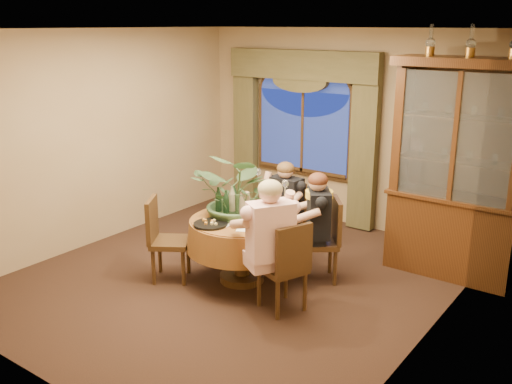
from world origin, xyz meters
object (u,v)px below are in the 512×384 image
Objects in this scene: chair_front_left at (170,240)px; wine_bottle_2 at (232,200)px; person_pink at (271,249)px; stoneware_vase at (245,204)px; chair_back_right at (318,240)px; wine_bottle_1 at (218,201)px; olive_bowl at (241,219)px; chair_back at (282,223)px; wine_bottle_0 at (226,204)px; oil_lamp_center at (471,41)px; person_back at (286,211)px; china_cabinet at (458,171)px; person_scarf at (318,228)px; centerpiece_plant at (240,161)px; oil_lamp_left at (431,40)px; wine_bottle_3 at (234,198)px; chair_right at (282,266)px; dining_table at (242,250)px.

wine_bottle_2 is at bearing 103.32° from chair_front_left.
person_pink reaches higher than stoneware_vase.
stoneware_vase reaches higher than chair_back_right.
olive_bowl is at bearing -4.20° from wine_bottle_1.
chair_back is 0.99m from wine_bottle_0.
oil_lamp_center is 1.28× the size of stoneware_vase.
person_back is 0.92m from olive_bowl.
china_cabinet is 1.99× the size of person_back.
wine_bottle_0 is at bearing 99.51° from person_pink.
person_scarf is (-0.01, 0.96, -0.06)m from person_pink.
person_scarf is (-1.16, -1.09, -0.61)m from china_cabinet.
centerpiece_plant is (-1.94, -1.52, -1.29)m from oil_lamp_center.
oil_lamp_left is 2.55m from chair_back_right.
wine_bottle_2 is (-0.21, -0.72, 0.44)m from chair_back.
person_scarf is (-0.73, -1.09, -2.03)m from oil_lamp_left.
chair_back_right is 2.91× the size of wine_bottle_3.
wine_bottle_1 is 1.00× the size of wine_bottle_3.
chair_back_right is (-0.05, 0.83, 0.00)m from chair_right.
centerpiece_plant is 3.42× the size of wine_bottle_0.
dining_table is at bearing 90.00° from chair_front_left.
person_scarf is at bearing 36.81° from dining_table.
chair_back is 2.91× the size of wine_bottle_3.
dining_table is 9.06× the size of olive_bowl.
wine_bottle_3 is at bearing 174.59° from stoneware_vase.
oil_lamp_center is 0.35× the size of chair_front_left.
wine_bottle_0 is at bearing -174.38° from olive_bowl.
wine_bottle_0 is 0.26m from wine_bottle_3.
dining_table is at bearing -21.13° from wine_bottle_2.
chair_back_right is 1.08m from wine_bottle_3.
wine_bottle_2 is at bearing 47.57° from wine_bottle_1.
china_cabinet is at bearing 40.87° from dining_table.
oil_lamp_center is 2.71m from chair_back_right.
person_back is (0.05, 0.84, 0.25)m from dining_table.
chair_right is at bearing -120.41° from oil_lamp_center.
oil_lamp_center is 2.98m from chair_back.
person_pink is 1.44m from person_back.
person_back is at bearing 89.61° from olive_bowl.
stoneware_vase is at bearing 84.54° from person_back.
oil_lamp_left is 1.00× the size of oil_lamp_center.
oil_lamp_left reaches higher than person_scarf.
china_cabinet is 2.15m from chair_back.
oil_lamp_center is (1.85, 1.61, 2.30)m from dining_table.
chair_back is 3.60× the size of stoneware_vase.
chair_front_left is (-0.69, -0.45, 0.10)m from dining_table.
chair_right is at bearing -109.60° from oil_lamp_left.
person_scarf is 1.07m from wine_bottle_0.
wine_bottle_2 is (-0.11, -0.01, -0.48)m from centerpiece_plant.
stoneware_vase is (-0.75, -0.38, 0.24)m from person_scarf.
wine_bottle_0 is (-0.19, -0.02, 0.14)m from olive_bowl.
person_pink reaches higher than olive_bowl.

